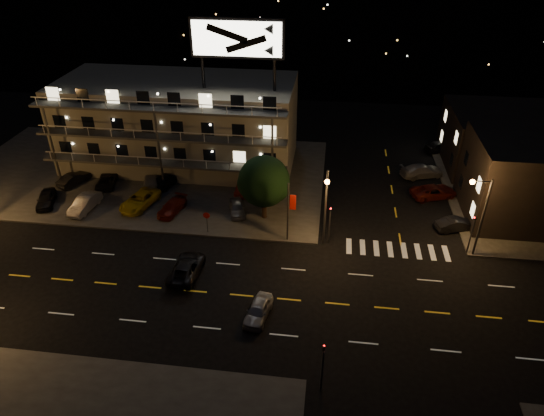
# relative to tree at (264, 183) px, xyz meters

# --- Properties ---
(ground) EXTENTS (140.00, 140.00, 0.00)m
(ground) POSITION_rel_tree_xyz_m (-2.15, -12.11, -4.23)
(ground) COLOR black
(ground) RESTS_ON ground
(curb_nw) EXTENTS (44.00, 24.00, 0.15)m
(curb_nw) POSITION_rel_tree_xyz_m (-16.15, 7.89, -4.16)
(curb_nw) COLOR #353432
(curb_nw) RESTS_ON ground
(curb_ne) EXTENTS (16.00, 24.00, 0.15)m
(curb_ne) POSITION_rel_tree_xyz_m (27.85, 7.89, -4.16)
(curb_ne) COLOR #353432
(curb_ne) RESTS_ON ground
(motel) EXTENTS (28.00, 13.80, 18.10)m
(motel) POSITION_rel_tree_xyz_m (-12.10, 11.77, 1.11)
(motel) COLOR gray
(motel) RESTS_ON ground
(side_bldg_front) EXTENTS (14.06, 10.00, 8.50)m
(side_bldg_front) POSITION_rel_tree_xyz_m (27.83, 3.89, 0.02)
(side_bldg_front) COLOR black
(side_bldg_front) RESTS_ON ground
(side_bldg_back) EXTENTS (14.06, 12.00, 7.00)m
(side_bldg_back) POSITION_rel_tree_xyz_m (27.83, 15.89, -0.73)
(side_bldg_back) COLOR black
(side_bldg_back) RESTS_ON ground
(hill_backdrop) EXTENTS (120.00, 25.00, 24.00)m
(hill_backdrop) POSITION_rel_tree_xyz_m (-8.09, 56.67, 7.32)
(hill_backdrop) COLOR black
(hill_backdrop) RESTS_ON ground
(streetlight_nc) EXTENTS (0.44, 1.92, 8.00)m
(streetlight_nc) POSITION_rel_tree_xyz_m (6.35, -4.17, 0.73)
(streetlight_nc) COLOR #2D2D30
(streetlight_nc) RESTS_ON ground
(streetlight_ne) EXTENTS (1.92, 0.44, 8.00)m
(streetlight_ne) POSITION_rel_tree_xyz_m (19.98, -3.81, 0.73)
(streetlight_ne) COLOR #2D2D30
(streetlight_ne) RESTS_ON ground
(signal_nw) EXTENTS (0.20, 0.27, 4.60)m
(signal_nw) POSITION_rel_tree_xyz_m (6.85, -3.61, -1.67)
(signal_nw) COLOR #2D2D30
(signal_nw) RESTS_ON ground
(signal_sw) EXTENTS (0.20, 0.27, 4.60)m
(signal_sw) POSITION_rel_tree_xyz_m (6.85, -20.61, -1.67)
(signal_sw) COLOR #2D2D30
(signal_sw) RESTS_ON ground
(signal_ne) EXTENTS (0.27, 0.20, 4.60)m
(signal_ne) POSITION_rel_tree_xyz_m (19.84, -3.61, -1.67)
(signal_ne) COLOR #2D2D30
(signal_ne) RESTS_ON ground
(banner_north) EXTENTS (0.83, 0.16, 6.40)m
(banner_north) POSITION_rel_tree_xyz_m (2.93, -3.71, -0.81)
(banner_north) COLOR #2D2D30
(banner_north) RESTS_ON ground
(stop_sign) EXTENTS (0.91, 0.11, 2.61)m
(stop_sign) POSITION_rel_tree_xyz_m (-5.15, -3.54, -2.52)
(stop_sign) COLOR #2D2D30
(stop_sign) RESTS_ON ground
(tree) EXTENTS (5.46, 5.26, 6.88)m
(tree) POSITION_rel_tree_xyz_m (0.00, 0.00, 0.00)
(tree) COLOR black
(tree) RESTS_ON curb_nw
(lot_car_0) EXTENTS (2.93, 4.51, 1.43)m
(lot_car_0) POSITION_rel_tree_xyz_m (-23.86, -0.54, -3.37)
(lot_car_0) COLOR black
(lot_car_0) RESTS_ON curb_nw
(lot_car_1) EXTENTS (2.13, 4.76, 1.52)m
(lot_car_1) POSITION_rel_tree_xyz_m (-19.19, -1.03, -3.33)
(lot_car_1) COLOR gray
(lot_car_1) RESTS_ON curb_nw
(lot_car_2) EXTENTS (3.72, 5.71, 1.46)m
(lot_car_2) POSITION_rel_tree_xyz_m (-13.60, 0.42, -3.35)
(lot_car_2) COLOR gold
(lot_car_2) RESTS_ON curb_nw
(lot_car_3) EXTENTS (2.69, 4.52, 1.23)m
(lot_car_3) POSITION_rel_tree_xyz_m (-9.79, -0.29, -3.47)
(lot_car_3) COLOR #5B150D
(lot_car_3) RESTS_ON curb_nw
(lot_car_4) EXTENTS (2.50, 4.01, 1.27)m
(lot_car_4) POSITION_rel_tree_xyz_m (-2.94, 0.40, -3.45)
(lot_car_4) COLOR gray
(lot_car_4) RESTS_ON curb_nw
(lot_car_5) EXTENTS (2.89, 4.36, 1.36)m
(lot_car_5) POSITION_rel_tree_xyz_m (-23.02, 4.23, -3.41)
(lot_car_5) COLOR black
(lot_car_5) RESTS_ON curb_nw
(lot_car_6) EXTENTS (2.88, 4.73, 1.23)m
(lot_car_6) POSITION_rel_tree_xyz_m (-19.08, 4.45, -3.47)
(lot_car_6) COLOR black
(lot_car_6) RESTS_ON curb_nw
(lot_car_7) EXTENTS (3.10, 5.15, 1.40)m
(lot_car_7) POSITION_rel_tree_xyz_m (-13.78, 4.82, -3.39)
(lot_car_7) COLOR gray
(lot_car_7) RESTS_ON curb_nw
(lot_car_8) EXTENTS (3.08, 4.86, 1.54)m
(lot_car_8) POSITION_rel_tree_xyz_m (-12.21, 5.27, -3.31)
(lot_car_8) COLOR black
(lot_car_8) RESTS_ON curb_nw
(lot_car_9) EXTENTS (1.60, 4.06, 1.32)m
(lot_car_9) POSITION_rel_tree_xyz_m (-2.94, 4.74, -3.43)
(lot_car_9) COLOR #5B150D
(lot_car_9) RESTS_ON curb_nw
(side_car_0) EXTENTS (4.33, 2.63, 1.35)m
(side_car_0) POSITION_rel_tree_xyz_m (19.48, 0.28, -3.56)
(side_car_0) COLOR black
(side_car_0) RESTS_ON ground
(side_car_1) EXTENTS (5.62, 3.91, 1.43)m
(side_car_1) POSITION_rel_tree_xyz_m (18.26, 6.73, -3.52)
(side_car_1) COLOR #5B150D
(side_car_1) RESTS_ON ground
(side_car_2) EXTENTS (5.70, 3.82, 1.53)m
(side_car_2) POSITION_rel_tree_xyz_m (17.64, 11.67, -3.47)
(side_car_2) COLOR gray
(side_car_2) RESTS_ON ground
(side_car_3) EXTENTS (4.83, 3.29, 1.53)m
(side_car_3) POSITION_rel_tree_xyz_m (21.18, 19.25, -3.47)
(side_car_3) COLOR black
(side_car_3) RESTS_ON ground
(road_car_east) EXTENTS (2.23, 4.13, 1.33)m
(road_car_east) POSITION_rel_tree_xyz_m (1.62, -14.36, -3.57)
(road_car_east) COLOR gray
(road_car_east) RESTS_ON ground
(road_car_west) EXTENTS (2.58, 5.25, 1.44)m
(road_car_west) POSITION_rel_tree_xyz_m (-5.46, -9.97, -3.52)
(road_car_west) COLOR black
(road_car_west) RESTS_ON ground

